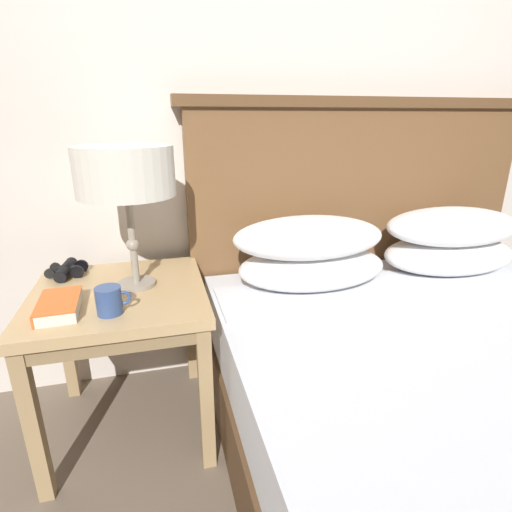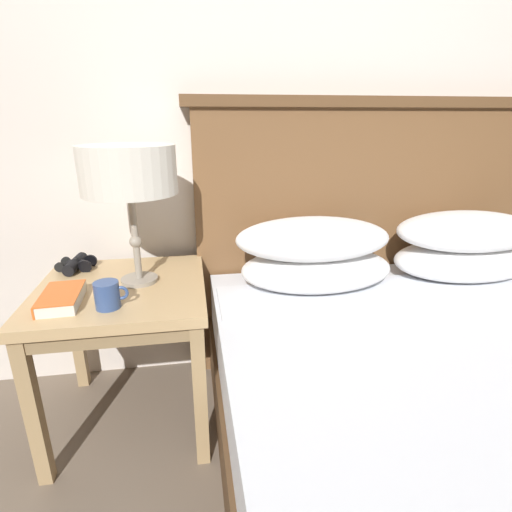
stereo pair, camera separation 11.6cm
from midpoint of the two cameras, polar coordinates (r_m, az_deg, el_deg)
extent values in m
cube|color=silver|center=(1.75, -4.15, 24.75)|extent=(8.00, 0.06, 2.60)
cube|color=tan|center=(1.47, -21.14, -5.26)|extent=(0.58, 0.58, 0.04)
cube|color=#917650|center=(1.49, -20.94, -6.77)|extent=(0.55, 0.55, 0.05)
cube|color=#A4865B|center=(1.46, -31.36, -20.26)|extent=(0.04, 0.04, 0.53)
cube|color=#A4865B|center=(1.39, -9.64, -19.53)|extent=(0.04, 0.04, 0.53)
cube|color=#A4865B|center=(1.87, -27.18, -10.58)|extent=(0.04, 0.04, 0.53)
cube|color=#A4865B|center=(1.82, -11.15, -9.57)|extent=(0.04, 0.04, 0.53)
cube|color=#4E3520|center=(1.50, 28.39, -25.12)|extent=(1.49, 1.77, 0.27)
cube|color=silver|center=(1.35, 30.08, -17.49)|extent=(1.46, 1.74, 0.21)
cube|color=white|center=(1.67, 17.54, -4.06)|extent=(1.43, 0.28, 0.01)
cube|color=brown|center=(1.93, 12.46, 2.31)|extent=(1.56, 0.06, 1.17)
cube|color=brown|center=(1.85, 13.88, 20.55)|extent=(1.64, 0.10, 0.04)
ellipsoid|color=white|center=(1.60, 5.98, -1.59)|extent=(0.60, 0.36, 0.15)
ellipsoid|color=white|center=(1.92, 24.31, 0.24)|extent=(0.60, 0.36, 0.15)
ellipsoid|color=white|center=(1.56, 5.44, 2.73)|extent=(0.60, 0.36, 0.15)
ellipsoid|color=white|center=(1.88, 24.73, 3.91)|extent=(0.60, 0.36, 0.15)
cylinder|color=gray|center=(1.48, -18.82, -3.78)|extent=(0.13, 0.13, 0.01)
cylinder|color=gray|center=(1.43, -19.49, 2.08)|extent=(0.02, 0.02, 0.30)
sphere|color=gray|center=(1.44, -19.43, 1.51)|extent=(0.04, 0.04, 0.04)
cylinder|color=silver|center=(1.39, -20.56, 11.26)|extent=(0.31, 0.31, 0.16)
cube|color=silver|center=(1.39, -28.47, -6.34)|extent=(0.12, 0.20, 0.04)
cube|color=orange|center=(1.38, -28.59, -5.62)|extent=(0.13, 0.21, 0.00)
cube|color=orange|center=(1.40, -30.73, -6.51)|extent=(0.02, 0.20, 0.04)
cylinder|color=black|center=(1.65, -27.66, -2.17)|extent=(0.05, 0.10, 0.04)
cylinder|color=black|center=(1.63, -26.08, -2.11)|extent=(0.05, 0.01, 0.05)
cylinder|color=black|center=(1.66, -29.20, -2.24)|extent=(0.04, 0.02, 0.04)
cylinder|color=black|center=(1.70, -27.02, -1.40)|extent=(0.05, 0.10, 0.04)
cylinder|color=black|center=(1.69, -25.49, -1.33)|extent=(0.05, 0.01, 0.05)
cylinder|color=black|center=(1.72, -28.52, -1.47)|extent=(0.04, 0.02, 0.04)
cube|color=black|center=(1.67, -27.37, -1.54)|extent=(0.06, 0.04, 0.01)
cylinder|color=black|center=(1.67, -27.39, -1.39)|extent=(0.02, 0.01, 0.02)
cylinder|color=#334C84|center=(1.30, -22.72, -5.95)|extent=(0.08, 0.08, 0.08)
torus|color=#334C84|center=(1.29, -20.90, -5.65)|extent=(0.05, 0.01, 0.05)
camera|label=1|loc=(0.06, -92.37, -0.82)|focal=28.00mm
camera|label=2|loc=(0.06, 87.63, 0.82)|focal=28.00mm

